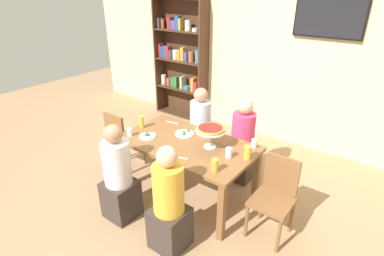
{
  "coord_description": "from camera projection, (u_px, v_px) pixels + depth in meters",
  "views": [
    {
      "loc": [
        1.93,
        -2.47,
        2.42
      ],
      "look_at": [
        0.0,
        0.1,
        0.89
      ],
      "focal_mm": 28.2,
      "sensor_mm": 36.0,
      "label": 1
    }
  ],
  "objects": [
    {
      "name": "diner_far_left",
      "position": [
        200.0,
        131.0,
        4.38
      ],
      "size": [
        0.34,
        0.34,
        1.15
      ],
      "rotation": [
        0.0,
        0.0,
        -1.57
      ],
      "color": "#382D28",
      "rests_on": "ground_plane"
    },
    {
      "name": "water_glass_clear_spare",
      "position": [
        229.0,
        153.0,
        3.22
      ],
      "size": [
        0.07,
        0.07,
        0.11
      ],
      "primitive_type": "cylinder",
      "color": "white",
      "rests_on": "dining_table"
    },
    {
      "name": "ground_plane",
      "position": [
        187.0,
        193.0,
        3.87
      ],
      "size": [
        12.0,
        12.0,
        0.0
      ],
      "primitive_type": "plane",
      "color": "#9E7A56"
    },
    {
      "name": "deep_dish_pizza_stand",
      "position": [
        210.0,
        131.0,
        3.36
      ],
      "size": [
        0.34,
        0.34,
        0.25
      ],
      "color": "silver",
      "rests_on": "dining_table"
    },
    {
      "name": "beer_glass_amber_tall",
      "position": [
        142.0,
        122.0,
        3.89
      ],
      "size": [
        0.06,
        0.06,
        0.16
      ],
      "primitive_type": "cylinder",
      "color": "gold",
      "rests_on": "dining_table"
    },
    {
      "name": "salad_plate_spare",
      "position": [
        207.0,
        131.0,
        3.8
      ],
      "size": [
        0.21,
        0.21,
        0.06
      ],
      "color": "white",
      "rests_on": "dining_table"
    },
    {
      "name": "salad_plate_far_diner",
      "position": [
        148.0,
        136.0,
        3.68
      ],
      "size": [
        0.21,
        0.21,
        0.06
      ],
      "color": "white",
      "rests_on": "dining_table"
    },
    {
      "name": "beer_glass_amber_short",
      "position": [
        215.0,
        165.0,
        2.98
      ],
      "size": [
        0.07,
        0.07,
        0.13
      ],
      "primitive_type": "cylinder",
      "color": "gold",
      "rests_on": "dining_table"
    },
    {
      "name": "rear_partition",
      "position": [
        270.0,
        55.0,
        4.86
      ],
      "size": [
        8.0,
        0.12,
        2.8
      ],
      "primitive_type": "cube",
      "color": "beige",
      "rests_on": "ground_plane"
    },
    {
      "name": "diner_far_right",
      "position": [
        242.0,
        146.0,
        4.0
      ],
      "size": [
        0.34,
        0.34,
        1.15
      ],
      "rotation": [
        0.0,
        0.0,
        -1.57
      ],
      "color": "#382D28",
      "rests_on": "ground_plane"
    },
    {
      "name": "water_glass_clear_near",
      "position": [
        130.0,
        132.0,
        3.69
      ],
      "size": [
        0.07,
        0.07,
        0.1
      ],
      "primitive_type": "cylinder",
      "color": "white",
      "rests_on": "dining_table"
    },
    {
      "name": "dining_table",
      "position": [
        187.0,
        149.0,
        3.59
      ],
      "size": [
        1.61,
        0.91,
        0.74
      ],
      "color": "brown",
      "rests_on": "ground_plane"
    },
    {
      "name": "cutlery_fork_near",
      "position": [
        172.0,
        122.0,
        4.06
      ],
      "size": [
        0.18,
        0.05,
        0.0
      ],
      "primitive_type": "cube",
      "rotation": [
        0.0,
        0.0,
        3.34
      ],
      "color": "silver",
      "rests_on": "dining_table"
    },
    {
      "name": "beer_glass_amber_spare",
      "position": [
        248.0,
        153.0,
        3.18
      ],
      "size": [
        0.08,
        0.08,
        0.15
      ],
      "primitive_type": "cylinder",
      "color": "gold",
      "rests_on": "dining_table"
    },
    {
      "name": "bookshelf",
      "position": [
        181.0,
        59.0,
        5.76
      ],
      "size": [
        1.1,
        0.3,
        2.21
      ],
      "color": "#422819",
      "rests_on": "ground_plane"
    },
    {
      "name": "salad_plate_near_diner",
      "position": [
        185.0,
        133.0,
        3.74
      ],
      "size": [
        0.24,
        0.24,
        0.05
      ],
      "color": "white",
      "rests_on": "dining_table"
    },
    {
      "name": "chair_head_west",
      "position": [
        122.0,
        138.0,
        4.22
      ],
      "size": [
        0.4,
        0.4,
        0.87
      ],
      "color": "brown",
      "rests_on": "ground_plane"
    },
    {
      "name": "water_glass_clear_far",
      "position": [
        254.0,
        143.0,
        3.42
      ],
      "size": [
        0.06,
        0.06,
        0.1
      ],
      "primitive_type": "cylinder",
      "color": "white",
      "rests_on": "dining_table"
    },
    {
      "name": "cutlery_knife_near",
      "position": [
        180.0,
        158.0,
        3.23
      ],
      "size": [
        0.17,
        0.08,
        0.0
      ],
      "primitive_type": "cube",
      "rotation": [
        0.0,
        0.0,
        0.36
      ],
      "color": "silver",
      "rests_on": "dining_table"
    },
    {
      "name": "television",
      "position": [
        329.0,
        18.0,
        4.08
      ],
      "size": [
        0.93,
        0.05,
        0.52
      ],
      "color": "black"
    },
    {
      "name": "diner_near_left",
      "position": [
        119.0,
        179.0,
        3.31
      ],
      "size": [
        0.34,
        0.34,
        1.15
      ],
      "rotation": [
        0.0,
        0.0,
        1.57
      ],
      "color": "#382D28",
      "rests_on": "ground_plane"
    },
    {
      "name": "diner_near_right",
      "position": [
        169.0,
        207.0,
        2.9
      ],
      "size": [
        0.34,
        0.34,
        1.15
      ],
      "rotation": [
        0.0,
        0.0,
        1.57
      ],
      "color": "#382D28",
      "rests_on": "ground_plane"
    },
    {
      "name": "chair_head_east",
      "position": [
        275.0,
        194.0,
        3.09
      ],
      "size": [
        0.4,
        0.4,
        0.87
      ],
      "rotation": [
        0.0,
        0.0,
        3.14
      ],
      "color": "brown",
      "rests_on": "ground_plane"
    }
  ]
}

